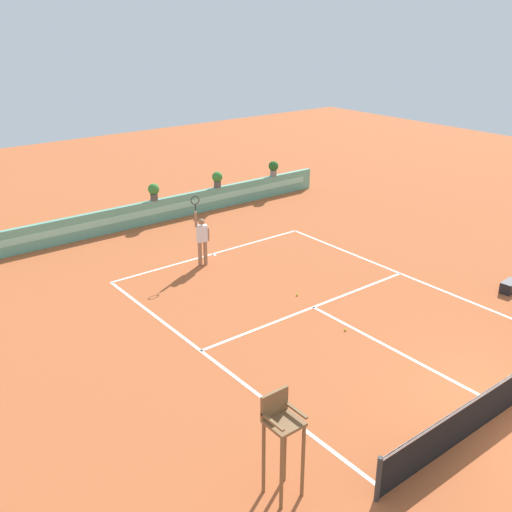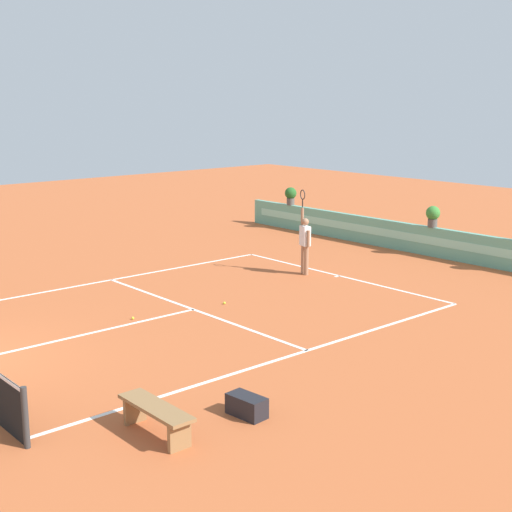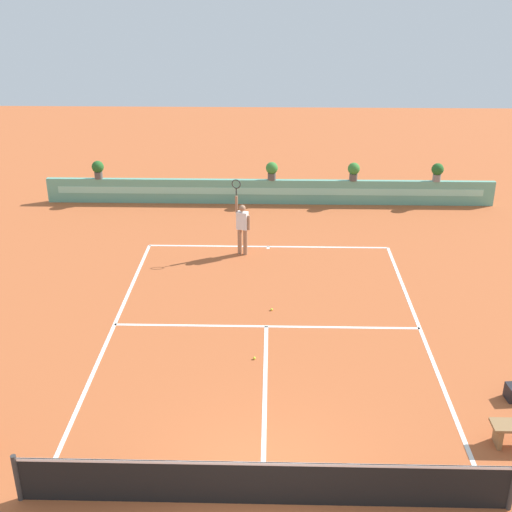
# 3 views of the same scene
# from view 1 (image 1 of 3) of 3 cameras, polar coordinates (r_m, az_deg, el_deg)

# --- Properties ---
(ground_plane) EXTENTS (60.00, 60.00, 0.00)m
(ground_plane) POSITION_cam_1_polar(r_m,az_deg,el_deg) (18.02, 6.43, -5.39)
(ground_plane) COLOR #B2562D
(court_lines) EXTENTS (8.32, 11.94, 0.01)m
(court_lines) POSITION_cam_1_polar(r_m,az_deg,el_deg) (18.47, 4.87, -4.57)
(court_lines) COLOR white
(court_lines) RESTS_ON ground
(net) EXTENTS (8.92, 0.10, 1.00)m
(net) POSITION_cam_1_polar(r_m,az_deg,el_deg) (14.75, 23.28, -11.82)
(net) COLOR #333333
(net) RESTS_ON ground
(back_wall_barrier) EXTENTS (18.00, 0.21, 1.00)m
(back_wall_barrier) POSITION_cam_1_polar(r_m,az_deg,el_deg) (25.65, -9.89, 4.23)
(back_wall_barrier) COLOR #60A88E
(back_wall_barrier) RESTS_ON ground
(umpire_chair) EXTENTS (0.60, 0.60, 2.14)m
(umpire_chair) POSITION_cam_1_polar(r_m,az_deg,el_deg) (11.11, 2.47, -16.76)
(umpire_chair) COLOR brown
(umpire_chair) RESTS_ON ground
(gear_bag) EXTENTS (0.73, 0.43, 0.36)m
(gear_bag) POSITION_cam_1_polar(r_m,az_deg,el_deg) (20.78, 23.25, -2.71)
(gear_bag) COLOR black
(gear_bag) RESTS_ON ground
(tennis_player) EXTENTS (0.60, 0.32, 2.58)m
(tennis_player) POSITION_cam_1_polar(r_m,az_deg,el_deg) (20.85, -5.23, 1.79)
(tennis_player) COLOR #9E7051
(tennis_player) RESTS_ON ground
(tennis_ball_near_baseline) EXTENTS (0.07, 0.07, 0.07)m
(tennis_ball_near_baseline) POSITION_cam_1_polar(r_m,az_deg,el_deg) (18.92, 3.99, -3.75)
(tennis_ball_near_baseline) COLOR #CCE033
(tennis_ball_near_baseline) RESTS_ON ground
(tennis_ball_mid_court) EXTENTS (0.07, 0.07, 0.07)m
(tennis_ball_mid_court) POSITION_cam_1_polar(r_m,az_deg,el_deg) (17.08, 8.62, -7.04)
(tennis_ball_mid_court) COLOR #CCE033
(tennis_ball_mid_court) RESTS_ON ground
(potted_plant_right) EXTENTS (0.48, 0.48, 0.72)m
(potted_plant_right) POSITION_cam_1_polar(r_m,az_deg,el_deg) (27.05, -3.75, 7.48)
(potted_plant_right) COLOR #514C47
(potted_plant_right) RESTS_ON back_wall_barrier
(potted_plant_far_right) EXTENTS (0.48, 0.48, 0.72)m
(potted_plant_far_right) POSITION_cam_1_polar(r_m,az_deg,el_deg) (28.97, 1.70, 8.53)
(potted_plant_far_right) COLOR gray
(potted_plant_far_right) RESTS_ON back_wall_barrier
(potted_plant_centre) EXTENTS (0.48, 0.48, 0.72)m
(potted_plant_centre) POSITION_cam_1_polar(r_m,az_deg,el_deg) (25.43, -9.83, 6.23)
(potted_plant_centre) COLOR #514C47
(potted_plant_centre) RESTS_ON back_wall_barrier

